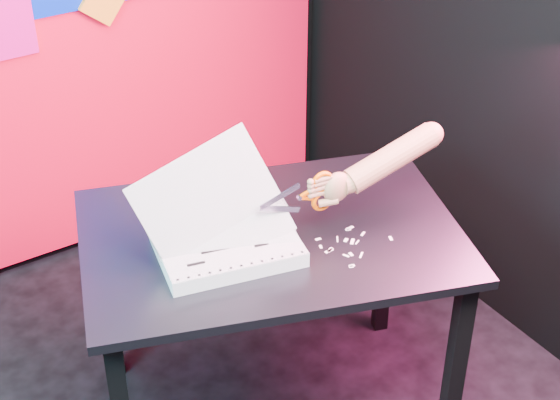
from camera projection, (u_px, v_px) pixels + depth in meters
room at (141, 130)px, 1.85m from camera, size 3.01×3.01×2.71m
work_table at (271, 259)px, 2.61m from camera, size 1.31×1.08×0.75m
printout_stack at (226, 243)px, 2.46m from camera, size 0.47×0.37×0.37m
scissors at (317, 193)px, 2.47m from camera, size 0.23×0.04×0.13m
hand_forearm at (382, 163)px, 2.53m from camera, size 0.44×0.11×0.18m
paper_clippings at (347, 245)px, 2.51m from camera, size 0.21×0.17×0.00m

